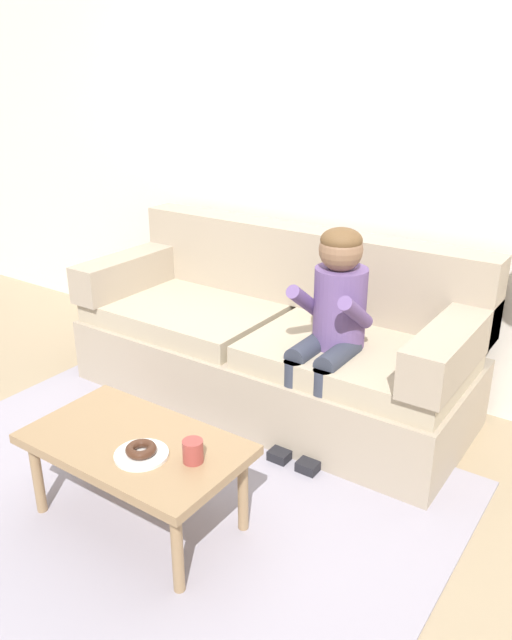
# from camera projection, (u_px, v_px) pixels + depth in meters

# --- Properties ---
(ground) EXTENTS (10.00, 10.00, 0.00)m
(ground) POSITION_uv_depth(u_px,v_px,m) (184.00, 469.00, 3.00)
(ground) COLOR #9E896B
(wall_back) EXTENTS (8.00, 0.10, 2.80)m
(wall_back) POSITION_uv_depth(u_px,v_px,m) (334.00, 142.00, 3.54)
(wall_back) COLOR silver
(wall_back) RESTS_ON ground
(area_rug) EXTENTS (2.57, 1.97, 0.01)m
(area_rug) POSITION_uv_depth(u_px,v_px,m) (147.00, 495.00, 2.81)
(area_rug) COLOR #9993A3
(area_rug) RESTS_ON ground
(couch) EXTENTS (2.23, 0.90, 0.95)m
(couch) POSITION_uv_depth(u_px,v_px,m) (274.00, 343.00, 3.54)
(couch) COLOR tan
(couch) RESTS_ON ground
(coffee_table) EXTENTS (0.90, 0.52, 0.40)m
(coffee_table) POSITION_uv_depth(u_px,v_px,m) (135.00, 450.00, 2.52)
(coffee_table) COLOR #937551
(coffee_table) RESTS_ON ground
(person_child) EXTENTS (0.34, 0.58, 1.10)m
(person_child) POSITION_uv_depth(u_px,v_px,m) (332.00, 318.00, 3.01)
(person_child) COLOR #664C84
(person_child) RESTS_ON ground
(plate) EXTENTS (0.21, 0.21, 0.01)m
(plate) POSITION_uv_depth(u_px,v_px,m) (141.00, 455.00, 2.40)
(plate) COLOR white
(plate) RESTS_ON coffee_table
(donut) EXTENTS (0.17, 0.17, 0.04)m
(donut) POSITION_uv_depth(u_px,v_px,m) (141.00, 449.00, 2.39)
(donut) COLOR #422619
(donut) RESTS_ON plate
(mug) EXTENTS (0.08, 0.08, 0.09)m
(mug) POSITION_uv_depth(u_px,v_px,m) (193.00, 451.00, 2.35)
(mug) COLOR #993D38
(mug) RESTS_ON coffee_table
(toy_controller) EXTENTS (0.23, 0.09, 0.05)m
(toy_controller) POSITION_uv_depth(u_px,v_px,m) (120.00, 432.00, 3.26)
(toy_controller) COLOR red
(toy_controller) RESTS_ON ground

